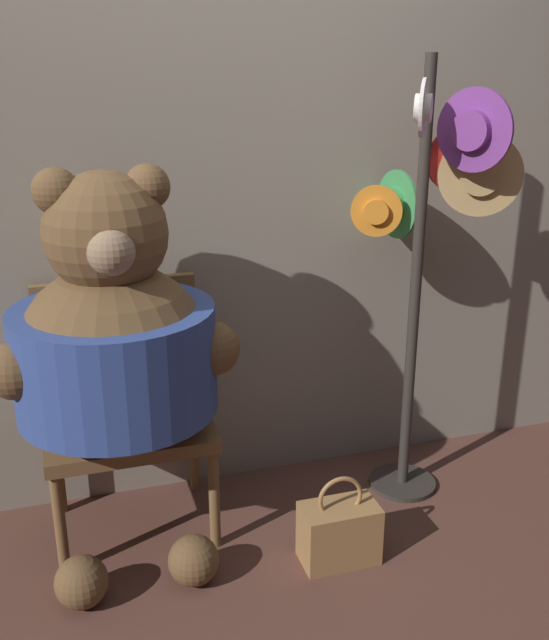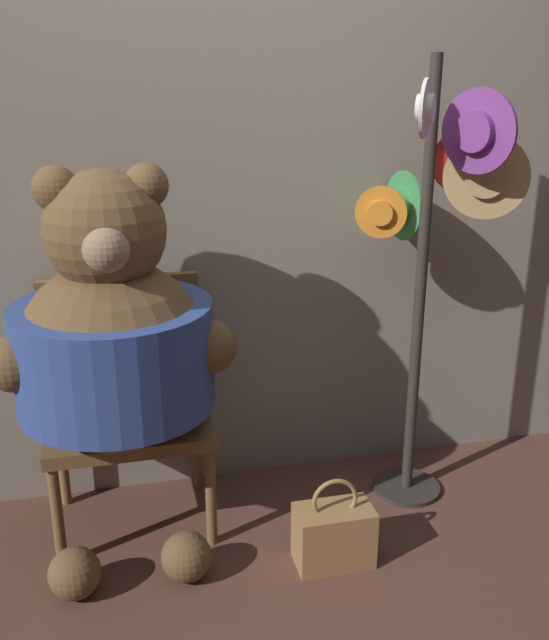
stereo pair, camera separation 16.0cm
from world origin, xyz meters
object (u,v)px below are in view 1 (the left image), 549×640
object	(u,v)px
hat_display_rack	(431,235)
handbag_on_ground	(339,532)
teddy_bear	(115,347)
chair	(125,399)

from	to	relation	value
hat_display_rack	handbag_on_ground	xyz separation A→B (m)	(-0.48, -0.35, -0.97)
teddy_bear	handbag_on_ground	bearing A→B (deg)	-25.11
hat_display_rack	chair	bearing A→B (deg)	172.94
teddy_bear	handbag_on_ground	size ratio (longest dim) A/B	4.08
chair	hat_display_rack	xyz separation A→B (m)	(1.15, -0.14, 0.58)
chair	hat_display_rack	bearing A→B (deg)	-7.06
teddy_bear	hat_display_rack	xyz separation A→B (m)	(1.18, 0.02, 0.30)
chair	handbag_on_ground	bearing A→B (deg)	-36.01
chair	teddy_bear	bearing A→B (deg)	-101.17
teddy_bear	handbag_on_ground	world-z (taller)	teddy_bear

